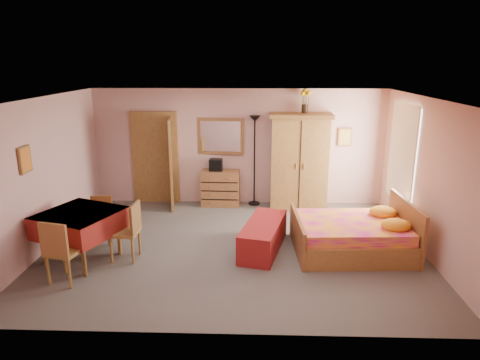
{
  "coord_description": "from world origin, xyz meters",
  "views": [
    {
      "loc": [
        0.34,
        -6.96,
        3.19
      ],
      "look_at": [
        0.1,
        0.3,
        1.15
      ],
      "focal_mm": 32.0,
      "sensor_mm": 36.0,
      "label": 1
    }
  ],
  "objects_px": {
    "wall_mirror": "(221,136)",
    "stereo": "(216,165)",
    "chair_west": "(38,233)",
    "wardrobe": "(299,162)",
    "dining_table": "(82,236)",
    "sunflower_vase": "(305,101)",
    "chair_north": "(101,221)",
    "bench": "(263,236)",
    "bed": "(352,227)",
    "chair_south": "(65,250)",
    "chest_of_drawers": "(220,188)",
    "floor_lamp": "(254,161)",
    "chair_east": "(125,231)"
  },
  "relations": [
    {
      "from": "bed",
      "to": "chair_north",
      "type": "distance_m",
      "value": 4.42
    },
    {
      "from": "chair_west",
      "to": "wall_mirror",
      "type": "bearing_deg",
      "value": 143.41
    },
    {
      "from": "wall_mirror",
      "to": "floor_lamp",
      "type": "bearing_deg",
      "value": -5.58
    },
    {
      "from": "wall_mirror",
      "to": "dining_table",
      "type": "distance_m",
      "value": 3.85
    },
    {
      "from": "chair_north",
      "to": "chest_of_drawers",
      "type": "bearing_deg",
      "value": -138.96
    },
    {
      "from": "wall_mirror",
      "to": "chair_north",
      "type": "height_order",
      "value": "wall_mirror"
    },
    {
      "from": "bed",
      "to": "chair_south",
      "type": "relative_size",
      "value": 1.95
    },
    {
      "from": "wall_mirror",
      "to": "stereo",
      "type": "height_order",
      "value": "wall_mirror"
    },
    {
      "from": "chair_west",
      "to": "chair_east",
      "type": "bearing_deg",
      "value": 96.75
    },
    {
      "from": "sunflower_vase",
      "to": "chair_north",
      "type": "xyz_separation_m",
      "value": [
        -3.82,
        -2.18,
        -1.94
      ]
    },
    {
      "from": "chair_south",
      "to": "chest_of_drawers",
      "type": "bearing_deg",
      "value": 74.34
    },
    {
      "from": "chair_south",
      "to": "chair_east",
      "type": "height_order",
      "value": "chair_south"
    },
    {
      "from": "floor_lamp",
      "to": "dining_table",
      "type": "relative_size",
      "value": 1.78
    },
    {
      "from": "dining_table",
      "to": "chair_west",
      "type": "distance_m",
      "value": 0.77
    },
    {
      "from": "sunflower_vase",
      "to": "stereo",
      "type": "bearing_deg",
      "value": -179.57
    },
    {
      "from": "chair_west",
      "to": "chair_east",
      "type": "distance_m",
      "value": 1.46
    },
    {
      "from": "wall_mirror",
      "to": "chair_west",
      "type": "xyz_separation_m",
      "value": [
        -2.82,
        -3.0,
        -1.11
      ]
    },
    {
      "from": "stereo",
      "to": "sunflower_vase",
      "type": "relative_size",
      "value": 0.56
    },
    {
      "from": "chest_of_drawers",
      "to": "chair_east",
      "type": "bearing_deg",
      "value": -114.59
    },
    {
      "from": "chest_of_drawers",
      "to": "chair_west",
      "type": "height_order",
      "value": "chair_west"
    },
    {
      "from": "bench",
      "to": "chair_north",
      "type": "relative_size",
      "value": 1.81
    },
    {
      "from": "chair_south",
      "to": "chair_west",
      "type": "distance_m",
      "value": 1.11
    },
    {
      "from": "bed",
      "to": "dining_table",
      "type": "xyz_separation_m",
      "value": [
        -4.48,
        -0.47,
        -0.03
      ]
    },
    {
      "from": "floor_lamp",
      "to": "chair_west",
      "type": "relative_size",
      "value": 2.31
    },
    {
      "from": "chair_north",
      "to": "chair_west",
      "type": "relative_size",
      "value": 0.95
    },
    {
      "from": "chest_of_drawers",
      "to": "sunflower_vase",
      "type": "relative_size",
      "value": 1.68
    },
    {
      "from": "bench",
      "to": "chair_east",
      "type": "relative_size",
      "value": 1.55
    },
    {
      "from": "floor_lamp",
      "to": "wardrobe",
      "type": "relative_size",
      "value": 0.97
    },
    {
      "from": "wall_mirror",
      "to": "bed",
      "type": "height_order",
      "value": "wall_mirror"
    },
    {
      "from": "chest_of_drawers",
      "to": "floor_lamp",
      "type": "relative_size",
      "value": 0.42
    },
    {
      "from": "chair_north",
      "to": "chair_west",
      "type": "xyz_separation_m",
      "value": [
        -0.83,
        -0.64,
        0.02
      ]
    },
    {
      "from": "chest_of_drawers",
      "to": "bed",
      "type": "distance_m",
      "value": 3.39
    },
    {
      "from": "chair_south",
      "to": "chair_west",
      "type": "xyz_separation_m",
      "value": [
        -0.8,
        0.76,
        -0.06
      ]
    },
    {
      "from": "sunflower_vase",
      "to": "dining_table",
      "type": "xyz_separation_m",
      "value": [
        -3.89,
        -2.88,
        -1.94
      ]
    },
    {
      "from": "bed",
      "to": "floor_lamp",
      "type": "bearing_deg",
      "value": 121.3
    },
    {
      "from": "wall_mirror",
      "to": "wardrobe",
      "type": "relative_size",
      "value": 0.5
    },
    {
      "from": "chest_of_drawers",
      "to": "dining_table",
      "type": "xyz_separation_m",
      "value": [
        -2.05,
        -2.84,
        0.02
      ]
    },
    {
      "from": "sunflower_vase",
      "to": "chair_west",
      "type": "height_order",
      "value": "sunflower_vase"
    },
    {
      "from": "chest_of_drawers",
      "to": "sunflower_vase",
      "type": "xyz_separation_m",
      "value": [
        1.83,
        0.03,
        1.95
      ]
    },
    {
      "from": "stereo",
      "to": "chair_east",
      "type": "height_order",
      "value": "stereo"
    },
    {
      "from": "stereo",
      "to": "wardrobe",
      "type": "xyz_separation_m",
      "value": [
        1.84,
        -0.1,
        0.11
      ]
    },
    {
      "from": "wardrobe",
      "to": "chair_west",
      "type": "bearing_deg",
      "value": -146.59
    },
    {
      "from": "floor_lamp",
      "to": "chair_north",
      "type": "xyz_separation_m",
      "value": [
        -2.75,
        -2.23,
        -0.6
      ]
    },
    {
      "from": "wardrobe",
      "to": "bed",
      "type": "height_order",
      "value": "wardrobe"
    },
    {
      "from": "wall_mirror",
      "to": "dining_table",
      "type": "height_order",
      "value": "wall_mirror"
    },
    {
      "from": "floor_lamp",
      "to": "bed",
      "type": "relative_size",
      "value": 1.04
    },
    {
      "from": "sunflower_vase",
      "to": "chair_west",
      "type": "relative_size",
      "value": 0.58
    },
    {
      "from": "chair_south",
      "to": "chair_west",
      "type": "bearing_deg",
      "value": 150.19
    },
    {
      "from": "chest_of_drawers",
      "to": "bench",
      "type": "bearing_deg",
      "value": -67.08
    },
    {
      "from": "chair_west",
      "to": "bench",
      "type": "bearing_deg",
      "value": 103.28
    }
  ]
}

